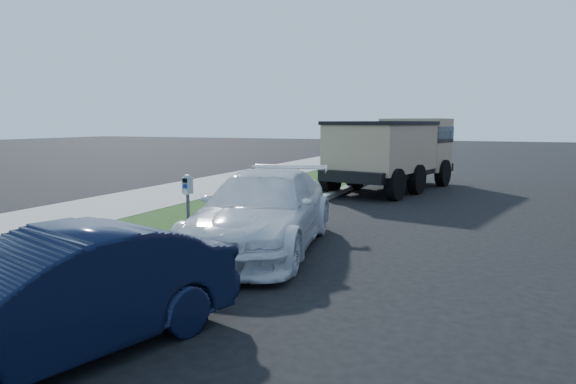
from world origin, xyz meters
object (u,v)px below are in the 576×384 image
at_px(white_wagon, 265,211).
at_px(navy_sedan, 53,297).
at_px(dump_truck, 395,149).
at_px(parking_meter, 188,195).

distance_m(white_wagon, navy_sedan, 4.73).
bearing_deg(dump_truck, navy_sedan, -79.72).
distance_m(white_wagon, dump_truck, 9.32).
height_order(parking_meter, dump_truck, dump_truck).
relative_size(navy_sedan, dump_truck, 0.58).
distance_m(parking_meter, dump_truck, 10.25).
xyz_separation_m(parking_meter, navy_sedan, (1.10, -3.89, -0.42)).
height_order(white_wagon, navy_sedan, white_wagon).
relative_size(parking_meter, navy_sedan, 0.34).
relative_size(white_wagon, navy_sedan, 1.28).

